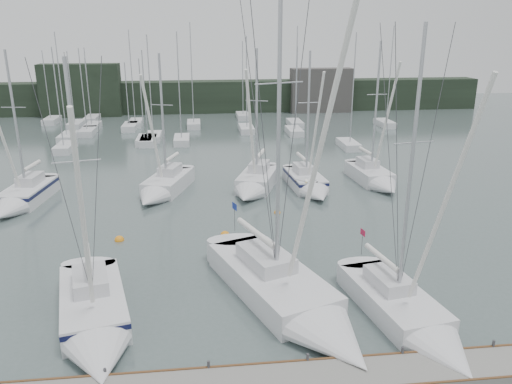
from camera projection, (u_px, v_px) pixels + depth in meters
ground at (249, 317)px, 23.94m from camera, size 160.00×160.00×0.00m
dock at (262, 384)px, 19.16m from camera, size 24.00×2.00×0.40m
far_treeline at (210, 97)px, 81.65m from camera, size 90.00×4.00×5.00m
far_building_left at (81, 90)px, 77.11m from camera, size 12.00×3.00×8.00m
far_building_right at (321, 90)px, 81.41m from camera, size 10.00×3.00×7.00m
mast_forest at (156, 131)px, 64.77m from camera, size 53.75×26.10×14.00m
sailboat_near_left at (95, 322)px, 22.50m from camera, size 5.05×9.91×13.13m
sailboat_near_center at (298, 305)px, 23.83m from camera, size 7.54×12.67×18.49m
sailboat_near_right at (415, 322)px, 22.63m from camera, size 4.27×9.57×14.43m
sailboat_mid_a at (21, 199)px, 38.58m from camera, size 3.69×8.52×12.57m
sailboat_mid_b at (161, 189)px, 41.12m from camera, size 5.07×8.64×12.20m
sailboat_mid_c at (254, 185)px, 41.94m from camera, size 5.15×8.40×12.51m
sailboat_mid_d at (309, 185)px, 42.14m from camera, size 3.20×8.03×12.33m
sailboat_mid_e at (376, 179)px, 43.74m from camera, size 3.26×7.93×13.02m
buoy_a at (225, 235)px, 33.37m from camera, size 0.62×0.62×0.62m
buoy_b at (277, 213)px, 37.41m from camera, size 0.50×0.50×0.50m
buoy_c at (119, 240)px, 32.60m from camera, size 0.62×0.62×0.62m
seagull at (306, 181)px, 25.52m from camera, size 1.09×0.52×0.22m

